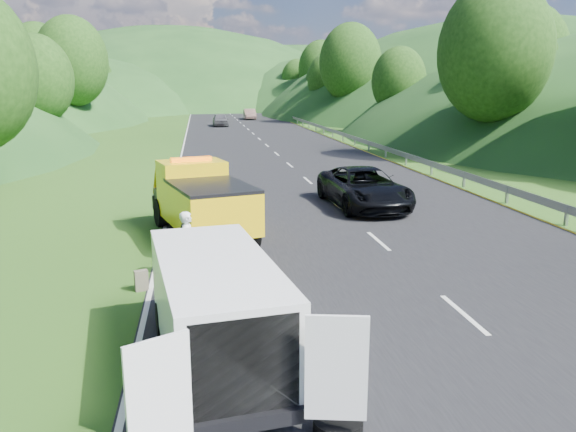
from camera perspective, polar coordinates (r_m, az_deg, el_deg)
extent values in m
plane|color=#38661E|center=(13.88, 2.40, -7.57)|extent=(320.00, 320.00, 0.00)
cube|color=black|center=(53.25, -2.93, 7.82)|extent=(14.00, 200.00, 0.02)
cube|color=gray|center=(66.67, 2.23, 8.88)|extent=(0.06, 140.00, 1.52)
cylinder|color=black|center=(20.46, -12.77, 0.35)|extent=(0.60, 1.05, 1.00)
cylinder|color=black|center=(20.91, -7.70, 0.83)|extent=(0.60, 1.05, 1.00)
cylinder|color=black|center=(16.68, -9.92, -2.39)|extent=(0.60, 1.05, 1.00)
cylinder|color=black|center=(17.23, -3.82, -1.73)|extent=(0.60, 1.05, 1.00)
cube|color=yellow|center=(19.67, -9.70, 2.80)|extent=(2.49, 2.11, 1.89)
cube|color=yellow|center=(17.60, -7.78, 0.84)|extent=(3.02, 3.85, 1.30)
cube|color=black|center=(17.47, -7.85, 3.07)|extent=(3.02, 3.85, 0.10)
cube|color=black|center=(20.91, -10.49, 1.85)|extent=(2.24, 1.69, 0.70)
cube|color=black|center=(21.52, -10.86, 1.61)|extent=(2.07, 0.75, 0.50)
cube|color=yellow|center=(21.13, -10.80, 3.74)|extent=(2.13, 1.29, 1.09)
cube|color=orange|center=(19.52, -9.81, 5.68)|extent=(1.41, 0.61, 0.16)
cube|color=black|center=(20.28, -10.25, 4.09)|extent=(1.85, 0.58, 0.90)
cylinder|color=black|center=(11.60, -12.55, -10.28)|extent=(0.36, 0.75, 0.72)
cylinder|color=black|center=(11.80, -4.64, -9.58)|extent=(0.36, 0.75, 0.72)
cylinder|color=black|center=(8.89, -10.88, -17.87)|extent=(0.36, 0.75, 0.72)
cylinder|color=black|center=(9.15, -0.38, -16.66)|extent=(0.36, 0.75, 0.72)
cube|color=white|center=(9.88, -7.32, -8.96)|extent=(2.46, 4.86, 1.65)
cube|color=white|center=(12.28, -9.23, -6.33)|extent=(1.88, 1.04, 0.89)
cube|color=black|center=(11.90, -9.23, -3.35)|extent=(1.68, 0.53, 0.74)
cube|color=black|center=(7.84, -4.40, -15.02)|extent=(1.52, 0.30, 1.43)
cube|color=white|center=(7.36, -12.95, -17.36)|extent=(0.78, 0.45, 1.52)
cube|color=white|center=(7.81, 4.93, -15.17)|extent=(0.84, 0.23, 1.52)
cube|color=black|center=(8.18, -4.14, -20.29)|extent=(1.79, 0.38, 0.22)
imported|color=white|center=(15.12, -9.96, -6.01)|extent=(0.52, 0.67, 1.73)
imported|color=tan|center=(13.33, -6.18, -8.54)|extent=(0.62, 0.55, 1.05)
imported|color=black|center=(8.86, -3.70, -20.48)|extent=(1.03, 0.60, 1.59)
cube|color=#635C4A|center=(14.25, -14.68, -6.36)|extent=(0.35, 0.26, 0.51)
cylinder|color=black|center=(8.74, 5.08, -21.06)|extent=(0.73, 0.73, 0.20)
imported|color=black|center=(23.40, 7.65, 0.90)|extent=(3.00, 5.92, 1.60)
imported|color=#454549|center=(70.70, -6.86, 9.04)|extent=(1.86, 4.63, 1.58)
imported|color=brown|center=(84.61, -3.91, 9.76)|extent=(1.62, 4.64, 1.53)
imported|color=#824150|center=(108.53, -5.55, 10.46)|extent=(1.93, 4.76, 1.38)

